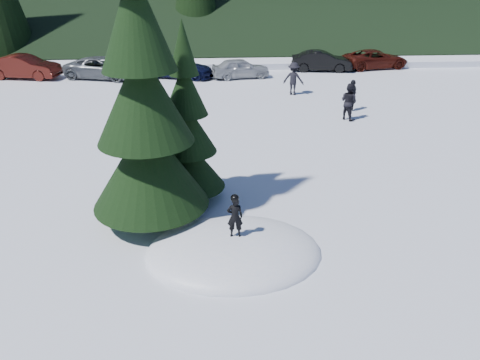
{
  "coord_description": "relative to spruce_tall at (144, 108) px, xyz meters",
  "views": [
    {
      "loc": [
        -0.5,
        -9.98,
        6.72
      ],
      "look_at": [
        0.29,
        2.02,
        1.1
      ],
      "focal_mm": 35.0,
      "sensor_mm": 36.0,
      "label": 1
    }
  ],
  "objects": [
    {
      "name": "adult_0",
      "position": [
        8.13,
        8.99,
        -2.47
      ],
      "size": [
        1.02,
        1.05,
        1.71
      ],
      "primitive_type": "imported",
      "rotation": [
        0.0,
        0.0,
        2.22
      ],
      "color": "black",
      "rests_on": "ground"
    },
    {
      "name": "snow_mound",
      "position": [
        2.2,
        -1.8,
        -3.32
      ],
      "size": [
        4.48,
        3.52,
        0.96
      ],
      "primitive_type": "ellipsoid",
      "color": "white",
      "rests_on": "ground"
    },
    {
      "name": "car_2",
      "position": [
        -5.01,
        18.5,
        -2.66
      ],
      "size": [
        5.14,
        3.36,
        1.31
      ],
      "primitive_type": "imported",
      "rotation": [
        0.0,
        0.0,
        1.3
      ],
      "color": "#575C60",
      "rests_on": "ground"
    },
    {
      "name": "car_1",
      "position": [
        -9.92,
        18.75,
        -2.59
      ],
      "size": [
        4.63,
        2.32,
        1.46
      ],
      "primitive_type": "imported",
      "rotation": [
        0.0,
        0.0,
        1.39
      ],
      "color": "#3D100B",
      "rests_on": "ground"
    },
    {
      "name": "car_6",
      "position": [
        13.24,
        20.44,
        -2.69
      ],
      "size": [
        4.82,
        2.88,
        1.25
      ],
      "primitive_type": "imported",
      "rotation": [
        0.0,
        0.0,
        1.76
      ],
      "color": "#3D110B",
      "rests_on": "ground"
    },
    {
      "name": "car_3",
      "position": [
        -0.21,
        18.39,
        -2.67
      ],
      "size": [
        4.82,
        3.15,
        1.3
      ],
      "primitive_type": "imported",
      "rotation": [
        0.0,
        0.0,
        1.25
      ],
      "color": "black",
      "rests_on": "ground"
    },
    {
      "name": "spruce_short",
      "position": [
        1.0,
        1.4,
        -1.22
      ],
      "size": [
        2.2,
        2.2,
        5.37
      ],
      "color": "black",
      "rests_on": "ground"
    },
    {
      "name": "ground",
      "position": [
        2.2,
        -1.8,
        -3.32
      ],
      "size": [
        200.0,
        200.0,
        0.0
      ],
      "primitive_type": "plane",
      "color": "white",
      "rests_on": "ground"
    },
    {
      "name": "adult_1",
      "position": [
        8.71,
        10.41,
        -2.55
      ],
      "size": [
        0.84,
        0.95,
        1.54
      ],
      "primitive_type": "imported",
      "rotation": [
        0.0,
        0.0,
        4.07
      ],
      "color": "black",
      "rests_on": "ground"
    },
    {
      "name": "car_5",
      "position": [
        9.31,
        19.75,
        -2.66
      ],
      "size": [
        4.17,
        1.92,
        1.33
      ],
      "primitive_type": "imported",
      "rotation": [
        0.0,
        0.0,
        1.44
      ],
      "color": "black",
      "rests_on": "ground"
    },
    {
      "name": "car_4",
      "position": [
        3.7,
        17.98,
        -2.7
      ],
      "size": [
        3.84,
        2.04,
        1.24
      ],
      "primitive_type": "imported",
      "rotation": [
        0.0,
        0.0,
        1.73
      ],
      "color": "#979B9F",
      "rests_on": "ground"
    },
    {
      "name": "adult_2",
      "position": [
        6.35,
        13.68,
        -2.43
      ],
      "size": [
        1.31,
        1.04,
        1.77
      ],
      "primitive_type": "imported",
      "rotation": [
        0.0,
        0.0,
        2.75
      ],
      "color": "black",
      "rests_on": "ground"
    },
    {
      "name": "spruce_tall",
      "position": [
        0.0,
        0.0,
        0.0
      ],
      "size": [
        3.2,
        3.2,
        8.6
      ],
      "color": "black",
      "rests_on": "ground"
    },
    {
      "name": "child_skier",
      "position": [
        2.24,
        -1.75,
        -2.3
      ],
      "size": [
        0.4,
        0.27,
        1.09
      ],
      "primitive_type": "imported",
      "rotation": [
        0.0,
        0.0,
        3.12
      ],
      "color": "black",
      "rests_on": "snow_mound"
    }
  ]
}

